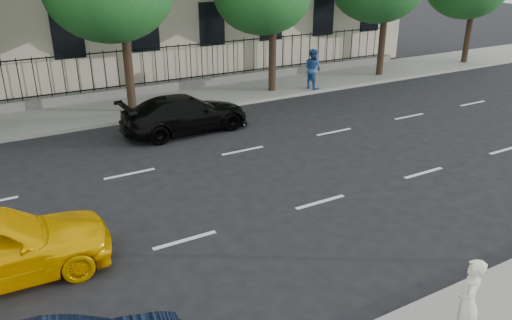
% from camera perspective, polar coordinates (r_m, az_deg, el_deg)
% --- Properties ---
extents(ground, '(120.00, 120.00, 0.00)m').
position_cam_1_polar(ground, '(12.28, 14.42, -9.32)').
color(ground, black).
rests_on(ground, ground).
extents(far_sidewalk, '(60.00, 4.00, 0.15)m').
position_cam_1_polar(far_sidewalk, '(23.43, -9.76, 6.63)').
color(far_sidewalk, gray).
rests_on(far_sidewalk, ground).
extents(lane_markings, '(49.60, 4.62, 0.01)m').
position_cam_1_polar(lane_markings, '(15.56, 2.41, -1.53)').
color(lane_markings, silver).
rests_on(lane_markings, ground).
extents(iron_fence, '(30.00, 0.50, 2.20)m').
position_cam_1_polar(iron_fence, '(24.85, -11.26, 8.79)').
color(iron_fence, slate).
rests_on(iron_fence, far_sidewalk).
extents(black_sedan, '(4.99, 2.17, 1.43)m').
position_cam_1_polar(black_sedan, '(19.25, -8.06, 5.27)').
color(black_sedan, black).
rests_on(black_sedan, ground).
extents(woman_near, '(0.70, 0.64, 1.61)m').
position_cam_1_polar(woman_near, '(9.35, 23.06, -14.64)').
color(woman_near, silver).
rests_on(woman_near, near_sidewalk).
extents(pedestrian_far, '(0.88, 1.05, 1.95)m').
position_cam_1_polar(pedestrian_far, '(25.09, 6.51, 10.32)').
color(pedestrian_far, '#214B8A').
rests_on(pedestrian_far, far_sidewalk).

